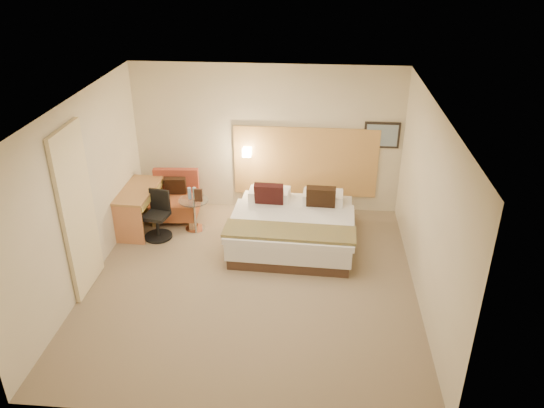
# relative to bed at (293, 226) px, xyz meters

# --- Properties ---
(floor) EXTENTS (4.80, 5.00, 0.02)m
(floor) POSITION_rel_bed_xyz_m (-0.55, -1.21, -0.33)
(floor) COLOR #806E56
(floor) RESTS_ON ground
(ceiling) EXTENTS (4.80, 5.00, 0.02)m
(ceiling) POSITION_rel_bed_xyz_m (-0.55, -1.21, 2.39)
(ceiling) COLOR white
(ceiling) RESTS_ON floor
(wall_back) EXTENTS (4.80, 0.02, 2.70)m
(wall_back) POSITION_rel_bed_xyz_m (-0.55, 1.30, 1.03)
(wall_back) COLOR beige
(wall_back) RESTS_ON floor
(wall_front) EXTENTS (4.80, 0.02, 2.70)m
(wall_front) POSITION_rel_bed_xyz_m (-0.55, -3.72, 1.03)
(wall_front) COLOR beige
(wall_front) RESTS_ON floor
(wall_left) EXTENTS (0.02, 5.00, 2.70)m
(wall_left) POSITION_rel_bed_xyz_m (-2.96, -1.21, 1.03)
(wall_left) COLOR beige
(wall_left) RESTS_ON floor
(wall_right) EXTENTS (0.02, 5.00, 2.70)m
(wall_right) POSITION_rel_bed_xyz_m (1.86, -1.21, 1.03)
(wall_right) COLOR beige
(wall_right) RESTS_ON floor
(headboard_panel) EXTENTS (2.60, 0.04, 1.30)m
(headboard_panel) POSITION_rel_bed_xyz_m (0.15, 1.26, 0.63)
(headboard_panel) COLOR tan
(headboard_panel) RESTS_ON wall_back
(art_frame) EXTENTS (0.62, 0.03, 0.47)m
(art_frame) POSITION_rel_bed_xyz_m (1.47, 1.27, 1.18)
(art_frame) COLOR black
(art_frame) RESTS_ON wall_back
(art_canvas) EXTENTS (0.54, 0.01, 0.39)m
(art_canvas) POSITION_rel_bed_xyz_m (1.47, 1.25, 1.18)
(art_canvas) COLOR #778FA4
(art_canvas) RESTS_ON wall_back
(lamp_arm) EXTENTS (0.02, 0.12, 0.02)m
(lamp_arm) POSITION_rel_bed_xyz_m (-0.90, 1.21, 0.83)
(lamp_arm) COLOR silver
(lamp_arm) RESTS_ON wall_back
(lamp_shade) EXTENTS (0.15, 0.15, 0.15)m
(lamp_shade) POSITION_rel_bed_xyz_m (-0.90, 1.15, 0.83)
(lamp_shade) COLOR #FFEDC6
(lamp_shade) RESTS_ON wall_back
(curtain) EXTENTS (0.06, 0.90, 2.42)m
(curtain) POSITION_rel_bed_xyz_m (-2.91, -1.46, 0.90)
(curtain) COLOR beige
(curtain) RESTS_ON wall_left
(bottle_a) EXTENTS (0.06, 0.06, 0.21)m
(bottle_a) POSITION_rel_bed_xyz_m (-1.80, 0.36, 0.36)
(bottle_a) COLOR #92B1E2
(bottle_a) RESTS_ON side_table
(bottle_b) EXTENTS (0.06, 0.06, 0.21)m
(bottle_b) POSITION_rel_bed_xyz_m (-1.71, 0.37, 0.36)
(bottle_b) COLOR #85B9CE
(bottle_b) RESTS_ON side_table
(menu_folder) EXTENTS (0.14, 0.06, 0.23)m
(menu_folder) POSITION_rel_bed_xyz_m (-1.62, 0.28, 0.37)
(menu_folder) COLOR #351F15
(menu_folder) RESTS_ON side_table
(bed) EXTENTS (2.06, 2.00, 0.97)m
(bed) POSITION_rel_bed_xyz_m (0.00, 0.00, 0.00)
(bed) COLOR #422D21
(bed) RESTS_ON floor
(lounge_chair) EXTENTS (0.86, 0.77, 0.86)m
(lounge_chair) POSITION_rel_bed_xyz_m (-2.17, 0.72, 0.03)
(lounge_chair) COLOR tan
(lounge_chair) RESTS_ON floor
(side_table) EXTENTS (0.54, 0.54, 0.57)m
(side_table) POSITION_rel_bed_xyz_m (-1.72, 0.30, 0.00)
(side_table) COLOR white
(side_table) RESTS_ON floor
(desk) EXTENTS (0.59, 1.22, 0.75)m
(desk) POSITION_rel_bed_xyz_m (-2.66, 0.29, 0.27)
(desk) COLOR #A47140
(desk) RESTS_ON floor
(desk_chair) EXTENTS (0.55, 0.55, 0.82)m
(desk_chair) POSITION_rel_bed_xyz_m (-2.28, 0.01, 0.03)
(desk_chair) COLOR black
(desk_chair) RESTS_ON floor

